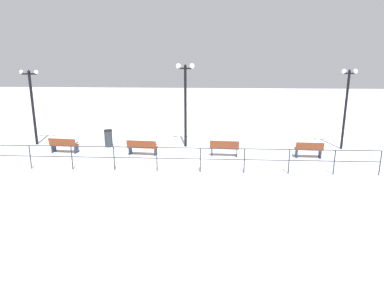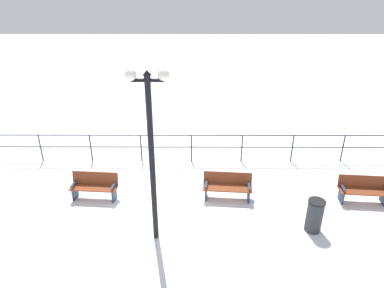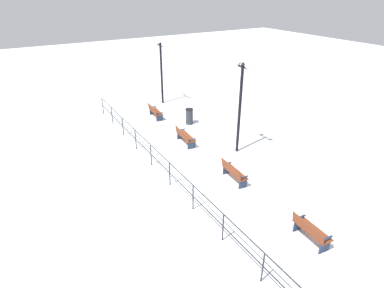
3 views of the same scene
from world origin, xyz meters
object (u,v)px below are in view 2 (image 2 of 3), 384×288
object	(u,v)px
trash_bin	(315,216)
lamppost_middle	(150,135)
bench_second	(94,186)
bench_third	(227,186)
bench_fourth	(363,189)

from	to	relation	value
trash_bin	lamppost_middle	bearing A→B (deg)	-86.02
bench_second	bench_third	xyz separation A→B (m)	(-0.03, 4.38, -0.02)
bench_second	bench_third	size ratio (longest dim) A/B	0.95
trash_bin	bench_second	bearing A→B (deg)	-103.59
lamppost_middle	trash_bin	xyz separation A→B (m)	(-0.31, 4.51, -2.65)
bench_fourth	trash_bin	world-z (taller)	trash_bin
bench_second	bench_fourth	world-z (taller)	bench_second
bench_third	bench_fourth	distance (m)	4.39
bench_second	bench_fourth	xyz separation A→B (m)	(0.16, 8.76, -0.02)
trash_bin	bench_fourth	bearing A→B (deg)	125.47
bench_second	trash_bin	world-z (taller)	trash_bin
bench_third	lamppost_middle	size ratio (longest dim) A/B	0.34
bench_third	trash_bin	xyz separation A→B (m)	(1.65, 2.33, 0.06)
bench_fourth	trash_bin	xyz separation A→B (m)	(1.46, -2.05, 0.06)
lamppost_middle	trash_bin	size ratio (longest dim) A/B	4.74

